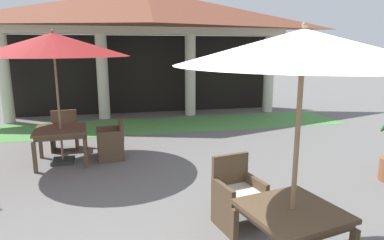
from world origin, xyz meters
name	(u,v)px	position (x,y,z in m)	size (l,w,h in m)	color
background_pavilion	(146,18)	(0.00, 8.96, 3.26)	(10.02, 3.07, 4.16)	beige
lawn_strip	(153,125)	(0.00, 7.45, 0.00)	(11.82, 2.17, 0.01)	#519347
patio_table_near_foreground	(61,133)	(-2.20, 4.46, 0.63)	(1.06, 1.06, 0.73)	brown
patio_umbrella_near_foreground	(53,45)	(-2.20, 4.46, 2.38)	(2.91, 2.91, 2.67)	#2D2D2D
patio_chair_near_foreground_north	(64,132)	(-2.27, 5.46, 0.41)	(0.63, 0.54, 0.90)	brown
patio_chair_near_foreground_east	(112,140)	(-1.20, 4.54, 0.39)	(0.58, 0.65, 0.80)	brown
patio_table_mid_left	(292,217)	(0.66, 0.29, 0.61)	(1.09, 1.09, 0.71)	brown
patio_umbrella_mid_left	(303,50)	(0.66, 0.29, 2.31)	(2.45, 2.45, 2.56)	#2D2D2D
patio_chair_mid_left_north	(238,195)	(0.45, 1.31, 0.41)	(0.66, 0.65, 0.92)	brown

